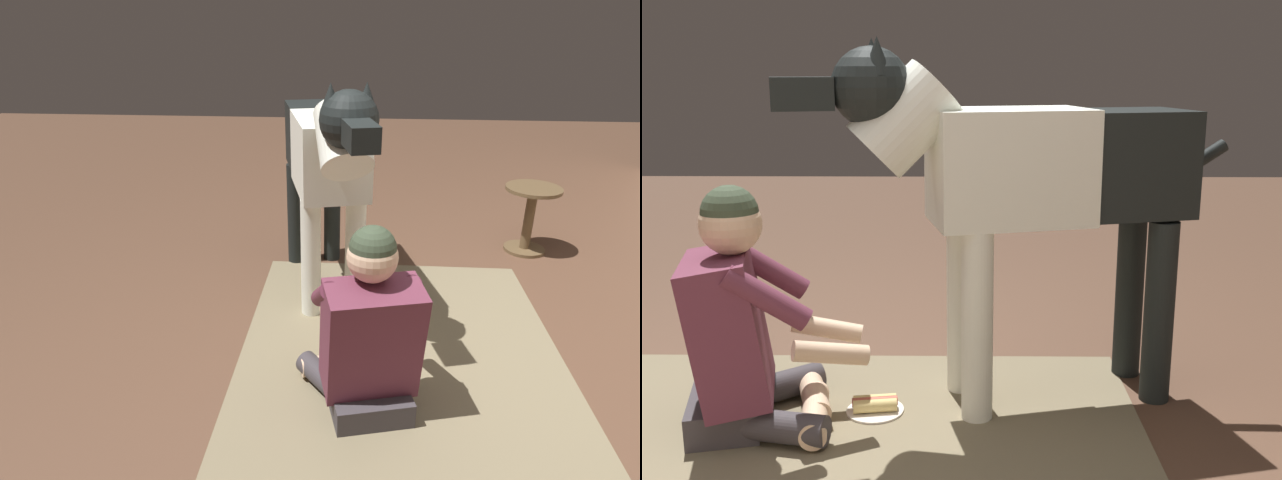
{
  "view_description": "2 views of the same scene",
  "coord_description": "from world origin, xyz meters",
  "views": [
    {
      "loc": [
        2.24,
        -0.37,
        1.66
      ],
      "look_at": [
        -0.41,
        -0.57,
        0.49
      ],
      "focal_mm": 29.8,
      "sensor_mm": 36.0,
      "label": 1
    },
    {
      "loc": [
        -0.5,
        2.1,
        1.26
      ],
      "look_at": [
        -0.46,
        -0.56,
        0.63
      ],
      "focal_mm": 41.18,
      "sensor_mm": 36.0,
      "label": 2
    }
  ],
  "objects": [
    {
      "name": "person_sitting_on_floor",
      "position": [
        0.3,
        -0.31,
        0.36
      ],
      "size": [
        0.69,
        0.58,
        0.88
      ],
      "color": "#3D383C",
      "rests_on": "ground"
    },
    {
      "name": "hot_dog_on_plate",
      "position": [
        -0.14,
        -0.42,
        0.03
      ],
      "size": [
        0.21,
        0.21,
        0.06
      ],
      "color": "white",
      "rests_on": "ground"
    },
    {
      "name": "round_side_table",
      "position": [
        -1.44,
        0.87,
        0.29
      ],
      "size": [
        0.39,
        0.39,
        0.49
      ],
      "color": "brown",
      "rests_on": "ground"
    },
    {
      "name": "ground_plane",
      "position": [
        0.0,
        0.0,
        0.0
      ],
      "size": [
        12.87,
        12.87,
        0.0
      ],
      "primitive_type": "plane",
      "color": "brown"
    },
    {
      "name": "large_dog",
      "position": [
        -0.7,
        -0.55,
        0.87
      ],
      "size": [
        1.67,
        0.59,
        1.36
      ],
      "color": "white",
      "rests_on": "ground"
    },
    {
      "name": "area_rug",
      "position": [
        0.04,
        -0.13,
        0.0
      ],
      "size": [
        2.31,
        1.66,
        0.01
      ],
      "primitive_type": "cube",
      "color": "#786B50",
      "rests_on": "ground"
    }
  ]
}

